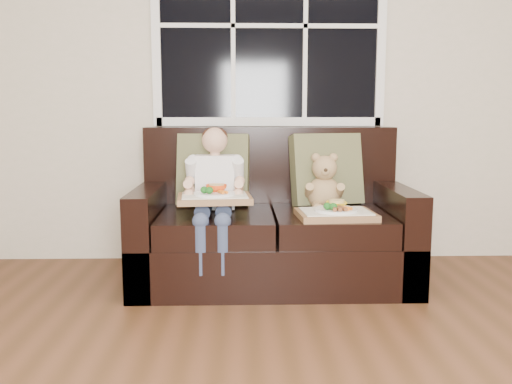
{
  "coord_description": "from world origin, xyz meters",
  "views": [
    {
      "loc": [
        -0.45,
        -1.38,
        1.06
      ],
      "look_at": [
        -0.36,
        1.85,
        0.58
      ],
      "focal_mm": 38.0,
      "sensor_mm": 36.0,
      "label": 1
    }
  ],
  "objects_px": {
    "teddy_bear": "(324,186)",
    "tray_left": "(215,196)",
    "child": "(215,184)",
    "tray_right": "(336,213)",
    "loveseat": "(272,230)"
  },
  "relations": [
    {
      "from": "loveseat",
      "to": "child",
      "type": "bearing_deg",
      "value": -162.2
    },
    {
      "from": "child",
      "to": "tray_left",
      "type": "bearing_deg",
      "value": -87.35
    },
    {
      "from": "loveseat",
      "to": "tray_right",
      "type": "distance_m",
      "value": 0.5
    },
    {
      "from": "child",
      "to": "tray_left",
      "type": "xyz_separation_m",
      "value": [
        0.01,
        -0.16,
        -0.05
      ]
    },
    {
      "from": "child",
      "to": "teddy_bear",
      "type": "height_order",
      "value": "child"
    },
    {
      "from": "teddy_bear",
      "to": "child",
      "type": "bearing_deg",
      "value": -167.53
    },
    {
      "from": "tray_left",
      "to": "tray_right",
      "type": "bearing_deg",
      "value": -7.22
    },
    {
      "from": "child",
      "to": "tray_left",
      "type": "relative_size",
      "value": 1.78
    },
    {
      "from": "child",
      "to": "teddy_bear",
      "type": "xyz_separation_m",
      "value": [
        0.69,
        0.11,
        -0.03
      ]
    },
    {
      "from": "teddy_bear",
      "to": "tray_right",
      "type": "xyz_separation_m",
      "value": [
        0.02,
        -0.3,
        -0.12
      ]
    },
    {
      "from": "loveseat",
      "to": "tray_left",
      "type": "distance_m",
      "value": 0.52
    },
    {
      "from": "loveseat",
      "to": "teddy_bear",
      "type": "height_order",
      "value": "loveseat"
    },
    {
      "from": "tray_right",
      "to": "teddy_bear",
      "type": "bearing_deg",
      "value": 90.06
    },
    {
      "from": "teddy_bear",
      "to": "tray_left",
      "type": "xyz_separation_m",
      "value": [
        -0.68,
        -0.28,
        -0.02
      ]
    },
    {
      "from": "child",
      "to": "teddy_bear",
      "type": "bearing_deg",
      "value": 9.1
    }
  ]
}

